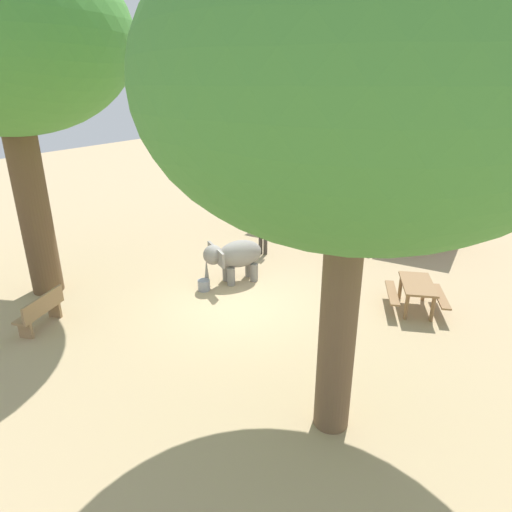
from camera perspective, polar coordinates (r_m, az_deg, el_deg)
The scene contains 11 objects.
ground_plane at distance 12.16m, azimuth -2.38°, elevation -6.47°, with size 60.00×60.00×0.00m, color tan.
elephant at distance 13.26m, azimuth -2.87°, elevation -0.04°, with size 1.67×1.80×1.31m.
person_handler at distance 15.42m, azimuth 0.92°, elevation 3.56°, with size 0.50×0.32×1.62m.
shade_tree_main at distance 13.26m, azimuth -30.19°, elevation 23.09°, with size 6.57×6.03×9.08m.
shade_tree_secondary at distance 6.41m, azimuth 12.96°, elevation 20.53°, with size 6.23×5.71×7.89m.
wooden_bench at distance 12.15m, azimuth -26.15°, elevation -6.37°, with size 0.76×1.46×0.88m.
picnic_table_near at distance 12.47m, azimuth 20.17°, elevation -4.11°, with size 1.90×1.91×0.78m.
market_stall_teal at distance 19.31m, azimuth 5.27°, elevation 7.77°, with size 2.50×2.50×2.52m.
market_stall_white at distance 18.43m, azimuth 12.68°, elevation 6.66°, with size 2.50×2.50×2.52m.
market_stall_red at distance 17.88m, azimuth 20.64°, elevation 5.34°, with size 2.50×2.50×2.52m.
feed_bucket at distance 13.04m, azimuth -6.78°, elevation -3.78°, with size 0.36×0.36×0.32m, color gray.
Camera 1 is at (5.74, -9.07, 5.70)m, focal length 30.78 mm.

